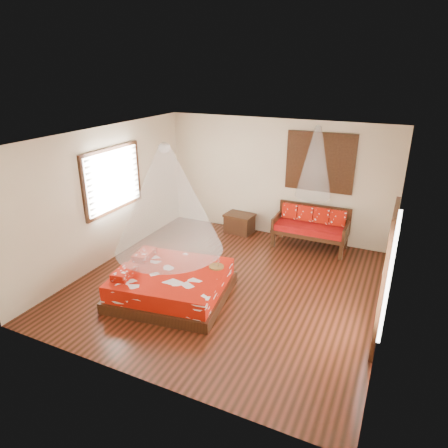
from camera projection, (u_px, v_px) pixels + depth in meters
The scene contains 10 objects.
room at pixel (228, 216), 7.12m from camera, with size 5.54×5.54×2.84m.
bed at pixel (171, 284), 7.16m from camera, with size 2.19×2.04×0.63m.
daybed at pixel (311, 225), 9.05m from camera, with size 1.65×0.73×0.94m.
storage_chest at pixel (239, 223), 9.92m from camera, with size 0.74×0.57×0.48m.
shutter_panel at pixel (320, 162), 8.82m from camera, with size 1.52×0.06×1.32m.
window_left at pixel (113, 180), 8.24m from camera, with size 0.10×1.74×1.34m.
glazed_door at pixel (384, 280), 5.66m from camera, with size 0.08×1.02×2.16m.
wine_tray at pixel (216, 264), 7.19m from camera, with size 0.27×0.27×0.22m.
mosquito_net_main at pixel (167, 199), 6.56m from camera, with size 1.84×1.84×1.80m, color white.
mosquito_net_daybed at pixel (315, 162), 8.39m from camera, with size 0.77×0.77×1.50m, color white.
Camera 1 is at (2.76, -6.06, 3.91)m, focal length 32.00 mm.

